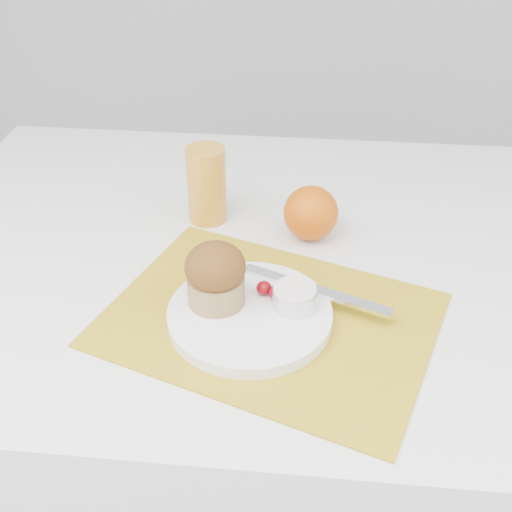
# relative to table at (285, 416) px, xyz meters

# --- Properties ---
(table) EXTENTS (1.20, 0.80, 0.75)m
(table) POSITION_rel_table_xyz_m (0.00, 0.00, 0.00)
(table) COLOR white
(table) RESTS_ON ground
(placemat) EXTENTS (0.49, 0.42, 0.00)m
(placemat) POSITION_rel_table_xyz_m (-0.02, -0.17, 0.38)
(placemat) COLOR #BA9819
(placemat) RESTS_ON table
(plate) EXTENTS (0.26, 0.26, 0.02)m
(plate) POSITION_rel_table_xyz_m (-0.04, -0.17, 0.39)
(plate) COLOR white
(plate) RESTS_ON placemat
(ramekin) EXTENTS (0.06, 0.06, 0.02)m
(ramekin) POSITION_rel_table_xyz_m (0.01, -0.16, 0.41)
(ramekin) COLOR silver
(ramekin) RESTS_ON plate
(cream) EXTENTS (0.07, 0.07, 0.01)m
(cream) POSITION_rel_table_xyz_m (0.01, -0.16, 0.42)
(cream) COLOR white
(cream) RESTS_ON ramekin
(raspberry_near) EXTENTS (0.02, 0.02, 0.02)m
(raspberry_near) POSITION_rel_table_xyz_m (-0.03, -0.14, 0.41)
(raspberry_near) COLOR #550205
(raspberry_near) RESTS_ON plate
(raspberry_far) EXTENTS (0.02, 0.02, 0.02)m
(raspberry_far) POSITION_rel_table_xyz_m (-0.01, -0.15, 0.41)
(raspberry_far) COLOR #63020F
(raspberry_far) RESTS_ON plate
(butter_knife) EXTENTS (0.20, 0.10, 0.01)m
(butter_knife) POSITION_rel_table_xyz_m (0.04, -0.13, 0.40)
(butter_knife) COLOR white
(butter_knife) RESTS_ON plate
(orange) EXTENTS (0.08, 0.08, 0.08)m
(orange) POSITION_rel_table_xyz_m (0.03, 0.04, 0.42)
(orange) COLOR #D25907
(orange) RESTS_ON table
(juice_glass) EXTENTS (0.08, 0.08, 0.12)m
(juice_glass) POSITION_rel_table_xyz_m (-0.14, 0.08, 0.44)
(juice_glass) COLOR gold
(juice_glass) RESTS_ON table
(muffin) EXTENTS (0.09, 0.09, 0.09)m
(muffin) POSITION_rel_table_xyz_m (-0.09, -0.16, 0.44)
(muffin) COLOR tan
(muffin) RESTS_ON plate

